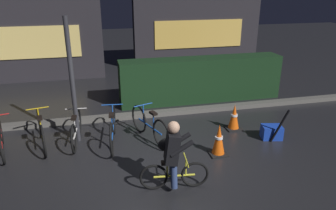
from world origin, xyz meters
The scene contains 16 objects.
ground_plane centered at (0.00, 0.00, 0.00)m, with size 40.00×40.00×0.00m, color black.
sidewalk_curb centered at (0.00, 2.20, 0.06)m, with size 12.00×0.24×0.12m, color #56544F.
hedge_row centered at (1.80, 3.10, 0.64)m, with size 4.80×0.70×1.28m, color black.
storefront_left centered at (-3.46, 6.50, 2.04)m, with size 5.19×0.54×4.10m.
storefront_right centered at (3.00, 7.20, 1.97)m, with size 5.24×0.54×3.95m.
street_post centered at (-1.72, 1.20, 1.35)m, with size 0.10×0.10×2.71m, color #2D2D33.
parked_bike_leftmost centered at (-3.23, 1.01, 0.34)m, with size 0.51×1.57×0.74m.
parked_bike_left_mid centered at (-2.45, 1.12, 0.35)m, with size 0.48×1.66×0.78m.
parked_bike_center_left centered at (-1.74, 1.12, 0.32)m, with size 0.46×1.53×0.71m.
parked_bike_center_right centered at (-0.96, 0.87, 0.37)m, with size 0.46×1.75×0.81m.
parked_bike_right_mid centered at (-0.16, 0.86, 0.35)m, with size 0.61×1.57×0.76m.
traffic_cone_near centered at (1.09, -0.10, 0.32)m, with size 0.36×0.36×0.67m.
traffic_cone_far centered at (1.91, 0.96, 0.30)m, with size 0.36×0.36×0.62m.
blue_crate centered at (2.53, 0.30, 0.15)m, with size 0.44×0.32×0.30m, color #193DB7.
cyclist centered at (-0.10, -0.99, 0.63)m, with size 1.19×0.56×1.25m.
closed_umbrella centered at (2.55, 0.05, 0.41)m, with size 0.05×0.05×0.85m, color black.
Camera 1 is at (-1.24, -5.47, 3.28)m, focal length 34.04 mm.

